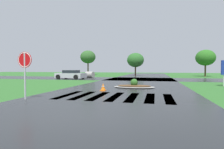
% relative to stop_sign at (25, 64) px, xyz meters
% --- Properties ---
extents(ground_plane, '(120.00, 120.00, 0.10)m').
position_rel_stop_sign_xyz_m(ground_plane, '(4.01, -2.51, -1.73)').
color(ground_plane, '#2D6628').
extents(asphalt_roadway, '(9.01, 80.00, 0.01)m').
position_rel_stop_sign_xyz_m(asphalt_roadway, '(4.01, 7.49, -1.67)').
color(asphalt_roadway, '#232628').
rests_on(asphalt_roadway, ground).
extents(asphalt_cross_road, '(90.00, 8.11, 0.01)m').
position_rel_stop_sign_xyz_m(asphalt_cross_road, '(4.01, 17.98, -1.67)').
color(asphalt_cross_road, '#232628').
rests_on(asphalt_cross_road, ground).
extents(crosswalk_stripes, '(5.85, 3.19, 0.01)m').
position_rel_stop_sign_xyz_m(crosswalk_stripes, '(4.01, 1.84, -1.67)').
color(crosswalk_stripes, white).
rests_on(crosswalk_stripes, ground).
extents(stop_sign, '(0.76, 0.08, 2.27)m').
position_rel_stop_sign_xyz_m(stop_sign, '(0.00, 0.00, 0.00)').
color(stop_sign, '#B2B5BA').
rests_on(stop_sign, ground).
extents(median_island, '(3.14, 1.70, 0.68)m').
position_rel_stop_sign_xyz_m(median_island, '(4.47, 6.53, -1.54)').
color(median_island, '#9E9B93').
rests_on(median_island, ground).
extents(car_silver_hatch, '(4.29, 2.46, 1.24)m').
position_rel_stop_sign_xyz_m(car_silver_hatch, '(-5.57, 15.96, -1.09)').
color(car_silver_hatch, '#B7B7BF').
rests_on(car_silver_hatch, ground).
extents(drainage_pipe_stack, '(1.50, 1.28, 0.98)m').
position_rel_stop_sign_xyz_m(drainage_pipe_stack, '(-4.17, 19.85, -1.19)').
color(drainage_pipe_stack, '#9E9B93').
rests_on(drainage_pipe_stack, ground).
extents(traffic_cone, '(0.36, 0.36, 0.51)m').
position_rel_stop_sign_xyz_m(traffic_cone, '(2.66, 4.19, -1.44)').
color(traffic_cone, orange).
rests_on(traffic_cone, ground).
extents(background_treeline, '(38.52, 5.53, 5.62)m').
position_rel_stop_sign_xyz_m(background_treeline, '(11.51, 29.38, 1.98)').
color(background_treeline, '#4C3823').
rests_on(background_treeline, ground).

